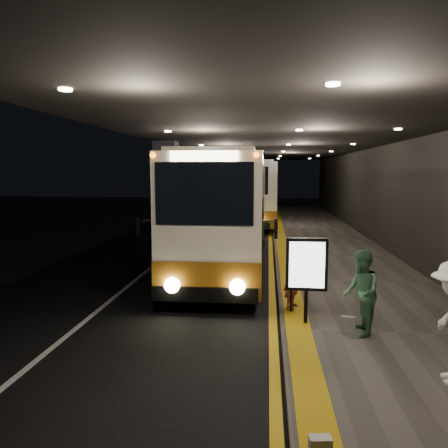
{
  "coord_description": "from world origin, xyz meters",
  "views": [
    {
      "loc": [
        2.21,
        -11.74,
        3.28
      ],
      "look_at": [
        0.87,
        1.53,
        1.7
      ],
      "focal_mm": 35.0,
      "sensor_mm": 36.0,
      "label": 1
    }
  ],
  "objects_px": {
    "passenger_waiting_green": "(361,292)",
    "stanchion_post": "(291,289)",
    "passenger_boarding": "(293,276)",
    "info_sign": "(307,266)",
    "bag_polka": "(348,325)",
    "coach_second": "(251,195)",
    "coach_main": "(228,214)"
  },
  "relations": [
    {
      "from": "passenger_waiting_green",
      "to": "stanchion_post",
      "type": "bearing_deg",
      "value": -135.42
    },
    {
      "from": "passenger_boarding",
      "to": "passenger_waiting_green",
      "type": "distance_m",
      "value": 1.98
    },
    {
      "from": "info_sign",
      "to": "bag_polka",
      "type": "bearing_deg",
      "value": -31.19
    },
    {
      "from": "coach_second",
      "to": "info_sign",
      "type": "xyz_separation_m",
      "value": [
        1.92,
        -19.28,
        -0.47
      ]
    },
    {
      "from": "coach_main",
      "to": "info_sign",
      "type": "distance_m",
      "value": 6.85
    },
    {
      "from": "passenger_waiting_green",
      "to": "info_sign",
      "type": "height_order",
      "value": "info_sign"
    },
    {
      "from": "passenger_boarding",
      "to": "stanchion_post",
      "type": "distance_m",
      "value": 0.38
    },
    {
      "from": "stanchion_post",
      "to": "passenger_waiting_green",
      "type": "bearing_deg",
      "value": -44.78
    },
    {
      "from": "coach_second",
      "to": "passenger_boarding",
      "type": "height_order",
      "value": "coach_second"
    },
    {
      "from": "coach_second",
      "to": "passenger_waiting_green",
      "type": "relative_size",
      "value": 7.37
    },
    {
      "from": "coach_main",
      "to": "bag_polka",
      "type": "bearing_deg",
      "value": -67.09
    },
    {
      "from": "passenger_waiting_green",
      "to": "passenger_boarding",
      "type": "bearing_deg",
      "value": -142.68
    },
    {
      "from": "bag_polka",
      "to": "info_sign",
      "type": "bearing_deg",
      "value": 147.71
    },
    {
      "from": "coach_main",
      "to": "passenger_boarding",
      "type": "relative_size",
      "value": 7.98
    },
    {
      "from": "coach_second",
      "to": "passenger_waiting_green",
      "type": "height_order",
      "value": "coach_second"
    },
    {
      "from": "coach_main",
      "to": "coach_second",
      "type": "bearing_deg",
      "value": 88.39
    },
    {
      "from": "passenger_boarding",
      "to": "info_sign",
      "type": "relative_size",
      "value": 0.84
    },
    {
      "from": "passenger_boarding",
      "to": "bag_polka",
      "type": "distance_m",
      "value": 1.91
    },
    {
      "from": "coach_main",
      "to": "passenger_boarding",
      "type": "distance_m",
      "value": 5.87
    },
    {
      "from": "coach_main",
      "to": "coach_second",
      "type": "relative_size",
      "value": 0.99
    },
    {
      "from": "info_sign",
      "to": "stanchion_post",
      "type": "height_order",
      "value": "info_sign"
    },
    {
      "from": "coach_second",
      "to": "stanchion_post",
      "type": "xyz_separation_m",
      "value": [
        1.65,
        -18.56,
        -1.15
      ]
    },
    {
      "from": "info_sign",
      "to": "stanchion_post",
      "type": "relative_size",
      "value": 1.68
    },
    {
      "from": "stanchion_post",
      "to": "coach_second",
      "type": "bearing_deg",
      "value": 95.08
    },
    {
      "from": "passenger_waiting_green",
      "to": "bag_polka",
      "type": "height_order",
      "value": "passenger_waiting_green"
    },
    {
      "from": "bag_polka",
      "to": "info_sign",
      "type": "height_order",
      "value": "info_sign"
    },
    {
      "from": "stanchion_post",
      "to": "coach_main",
      "type": "bearing_deg",
      "value": 108.62
    },
    {
      "from": "coach_main",
      "to": "info_sign",
      "type": "xyz_separation_m",
      "value": [
        2.21,
        -6.47,
        -0.44
      ]
    },
    {
      "from": "coach_second",
      "to": "info_sign",
      "type": "height_order",
      "value": "coach_second"
    },
    {
      "from": "coach_second",
      "to": "passenger_waiting_green",
      "type": "distance_m",
      "value": 20.05
    },
    {
      "from": "passenger_waiting_green",
      "to": "info_sign",
      "type": "bearing_deg",
      "value": -118.85
    },
    {
      "from": "passenger_waiting_green",
      "to": "bag_polka",
      "type": "relative_size",
      "value": 4.97
    }
  ]
}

